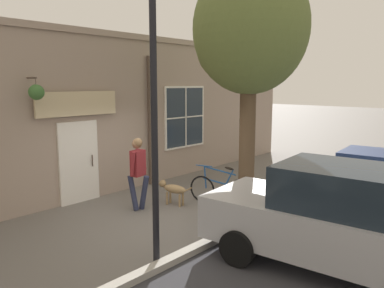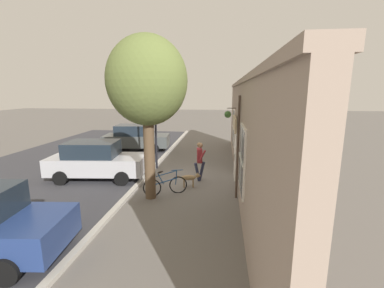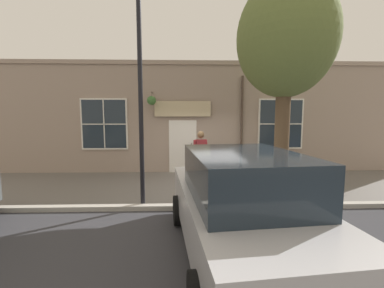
{
  "view_description": "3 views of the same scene",
  "coord_description": "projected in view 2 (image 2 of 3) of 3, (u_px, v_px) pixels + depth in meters",
  "views": [
    {
      "loc": [
        6.3,
        -5.55,
        3.04
      ],
      "look_at": [
        -0.29,
        1.66,
        1.46
      ],
      "focal_mm": 35.0,
      "sensor_mm": 36.0,
      "label": 1
    },
    {
      "loc": [
        -1.57,
        11.08,
        3.99
      ],
      "look_at": [
        -0.16,
        -0.43,
        1.59
      ],
      "focal_mm": 24.0,
      "sensor_mm": 36.0,
      "label": 2
    },
    {
      "loc": [
        8.08,
        -0.56,
        2.3
      ],
      "look_at": [
        -0.54,
        -0.27,
        1.33
      ],
      "focal_mm": 24.0,
      "sensor_mm": 36.0,
      "label": 3
    }
  ],
  "objects": [
    {
      "name": "ground_plane",
      "position": [
        187.0,
        180.0,
        11.76
      ],
      "size": [
        90.0,
        90.0,
        0.0
      ],
      "primitive_type": "plane",
      "color": "#66605B"
    },
    {
      "name": "curb_and_road",
      "position": [
        68.0,
        174.0,
        12.46
      ],
      "size": [
        10.1,
        28.0,
        0.12
      ],
      "color": "#B2ADA3",
      "rests_on": "ground_plane"
    },
    {
      "name": "storefront_facade",
      "position": [
        241.0,
        133.0,
        11.05
      ],
      "size": [
        0.95,
        18.0,
        4.42
      ],
      "color": "gray",
      "rests_on": "ground_plane"
    },
    {
      "name": "pedestrian_walking",
      "position": [
        200.0,
        158.0,
        11.45
      ],
      "size": [
        0.55,
        0.55,
        1.77
      ],
      "color": "#282D47",
      "rests_on": "ground_plane"
    },
    {
      "name": "dog_on_leash",
      "position": [
        190.0,
        178.0,
        10.8
      ],
      "size": [
        1.04,
        0.35,
        0.62
      ],
      "color": "#997A51",
      "rests_on": "ground_plane"
    },
    {
      "name": "street_tree_by_curb",
      "position": [
        149.0,
        84.0,
        8.95
      ],
      "size": [
        2.85,
        2.56,
        5.91
      ],
      "color": "brown",
      "rests_on": "ground_plane"
    },
    {
      "name": "leaning_bicycle",
      "position": [
        165.0,
        185.0,
        10.02
      ],
      "size": [
        1.64,
        0.64,
        1.0
      ],
      "color": "black",
      "rests_on": "ground_plane"
    },
    {
      "name": "parked_car_nearest_curb",
      "position": [
        136.0,
        138.0,
        17.46
      ],
      "size": [
        4.46,
        2.26,
        1.75
      ],
      "color": "#474C4C",
      "rests_on": "ground_plane"
    },
    {
      "name": "parked_car_mid_block",
      "position": [
        96.0,
        160.0,
        11.75
      ],
      "size": [
        4.46,
        2.26,
        1.75
      ],
      "color": "#B7B7BC",
      "rests_on": "ground_plane"
    },
    {
      "name": "street_lamp",
      "position": [
        155.0,
        102.0,
        12.82
      ],
      "size": [
        0.32,
        0.32,
        5.36
      ],
      "color": "black",
      "rests_on": "ground_plane"
    }
  ]
}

